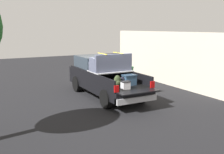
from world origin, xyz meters
TOP-DOWN VIEW (x-y plane):
  - ground_plane at (0.00, 0.00)m, footprint 40.00×40.00m
  - pickup_truck at (0.38, -0.00)m, footprint 6.05×2.06m
  - building_facade at (1.46, -4.70)m, footprint 10.08×0.36m
  - trash_can at (2.61, -2.94)m, footprint 0.60×0.60m

SIDE VIEW (x-z plane):
  - ground_plane at x=0.00m, z-range 0.00..0.00m
  - trash_can at x=2.61m, z-range 0.01..0.99m
  - pickup_truck at x=0.38m, z-range -0.13..2.10m
  - building_facade at x=1.46m, z-range 0.00..3.19m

